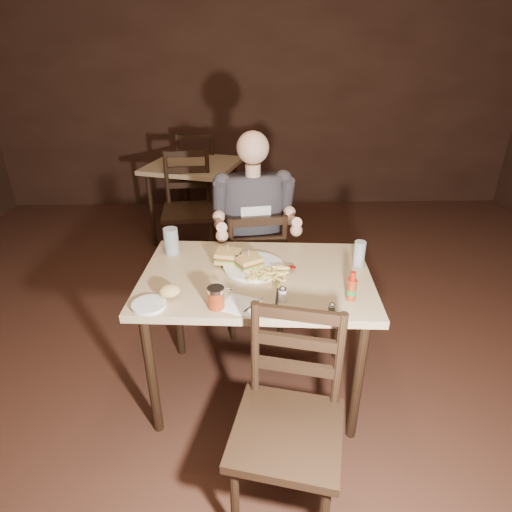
{
  "coord_description": "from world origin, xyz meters",
  "views": [
    {
      "loc": [
        -0.19,
        -1.59,
        1.84
      ],
      "look_at": [
        -0.13,
        0.35,
        0.85
      ],
      "focal_mm": 30.0,
      "sensor_mm": 36.0,
      "label": 1
    }
  ],
  "objects_px": {
    "bg_chair_near": "(189,211)",
    "chair_near": "(287,433)",
    "chair_far": "(253,268)",
    "syrup_dispenser": "(216,298)",
    "bg_chair_far": "(200,176)",
    "glass_right": "(359,254)",
    "bg_table": "(194,172)",
    "side_plate": "(149,305)",
    "diner": "(254,206)",
    "main_table": "(256,289)",
    "glass_left": "(171,241)",
    "dinner_plate": "(253,267)",
    "hot_sauce": "(352,286)"
  },
  "relations": [
    {
      "from": "chair_far",
      "to": "syrup_dispenser",
      "type": "xyz_separation_m",
      "value": [
        -0.19,
        -0.96,
        0.38
      ]
    },
    {
      "from": "glass_left",
      "to": "syrup_dispenser",
      "type": "height_order",
      "value": "glass_left"
    },
    {
      "from": "chair_near",
      "to": "glass_right",
      "type": "height_order",
      "value": "chair_near"
    },
    {
      "from": "chair_near",
      "to": "side_plate",
      "type": "xyz_separation_m",
      "value": [
        -0.59,
        0.44,
        0.32
      ]
    },
    {
      "from": "chair_near",
      "to": "bg_table",
      "type": "bearing_deg",
      "value": 116.64
    },
    {
      "from": "chair_near",
      "to": "bg_chair_near",
      "type": "height_order",
      "value": "bg_chair_near"
    },
    {
      "from": "main_table",
      "to": "glass_right",
      "type": "relative_size",
      "value": 8.91
    },
    {
      "from": "bg_chair_far",
      "to": "glass_right",
      "type": "xyz_separation_m",
      "value": [
        1.08,
        -2.66,
        0.35
      ]
    },
    {
      "from": "bg_table",
      "to": "syrup_dispenser",
      "type": "distance_m",
      "value": 2.52
    },
    {
      "from": "main_table",
      "to": "chair_far",
      "type": "bearing_deg",
      "value": 90.1
    },
    {
      "from": "bg_chair_near",
      "to": "chair_near",
      "type": "bearing_deg",
      "value": -79.82
    },
    {
      "from": "bg_chair_near",
      "to": "side_plate",
      "type": "relative_size",
      "value": 6.43
    },
    {
      "from": "main_table",
      "to": "glass_right",
      "type": "distance_m",
      "value": 0.57
    },
    {
      "from": "chair_far",
      "to": "chair_near",
      "type": "distance_m",
      "value": 1.38
    },
    {
      "from": "glass_left",
      "to": "bg_chair_near",
      "type": "bearing_deg",
      "value": 93.3
    },
    {
      "from": "glass_left",
      "to": "chair_near",
      "type": "bearing_deg",
      "value": -60.12
    },
    {
      "from": "chair_far",
      "to": "glass_left",
      "type": "height_order",
      "value": "glass_left"
    },
    {
      "from": "chair_far",
      "to": "diner",
      "type": "xyz_separation_m",
      "value": [
        0.01,
        -0.05,
        0.47
      ]
    },
    {
      "from": "diner",
      "to": "dinner_plate",
      "type": "relative_size",
      "value": 2.96
    },
    {
      "from": "main_table",
      "to": "syrup_dispenser",
      "type": "xyz_separation_m",
      "value": [
        -0.19,
        -0.29,
        0.14
      ]
    },
    {
      "from": "glass_right",
      "to": "hot_sauce",
      "type": "relative_size",
      "value": 0.95
    },
    {
      "from": "main_table",
      "to": "side_plate",
      "type": "xyz_separation_m",
      "value": [
        -0.49,
        -0.28,
        0.09
      ]
    },
    {
      "from": "glass_right",
      "to": "side_plate",
      "type": "bearing_deg",
      "value": -160.63
    },
    {
      "from": "diner",
      "to": "glass_right",
      "type": "relative_size",
      "value": 6.63
    },
    {
      "from": "glass_left",
      "to": "hot_sauce",
      "type": "bearing_deg",
      "value": -29.7
    },
    {
      "from": "bg_table",
      "to": "bg_chair_near",
      "type": "distance_m",
      "value": 0.58
    },
    {
      "from": "bg_table",
      "to": "hot_sauce",
      "type": "xyz_separation_m",
      "value": [
        0.96,
        -2.44,
        0.16
      ]
    },
    {
      "from": "diner",
      "to": "syrup_dispenser",
      "type": "xyz_separation_m",
      "value": [
        -0.19,
        -0.91,
        -0.09
      ]
    },
    {
      "from": "chair_near",
      "to": "main_table",
      "type": "bearing_deg",
      "value": 112.09
    },
    {
      "from": "bg_table",
      "to": "glass_left",
      "type": "relative_size",
      "value": 6.78
    },
    {
      "from": "chair_near",
      "to": "bg_chair_near",
      "type": "xyz_separation_m",
      "value": [
        -0.64,
        2.36,
        0.03
      ]
    },
    {
      "from": "syrup_dispenser",
      "to": "main_table",
      "type": "bearing_deg",
      "value": 61.43
    },
    {
      "from": "main_table",
      "to": "chair_near",
      "type": "xyz_separation_m",
      "value": [
        0.1,
        -0.71,
        -0.23
      ]
    },
    {
      "from": "main_table",
      "to": "side_plate",
      "type": "relative_size",
      "value": 7.98
    },
    {
      "from": "dinner_plate",
      "to": "chair_near",
      "type": "bearing_deg",
      "value": -81.85
    },
    {
      "from": "chair_far",
      "to": "syrup_dispenser",
      "type": "distance_m",
      "value": 1.05
    },
    {
      "from": "bg_chair_far",
      "to": "dinner_plate",
      "type": "xyz_separation_m",
      "value": [
        0.53,
        -2.69,
        0.29
      ]
    },
    {
      "from": "chair_near",
      "to": "side_plate",
      "type": "relative_size",
      "value": 6.05
    },
    {
      "from": "chair_far",
      "to": "dinner_plate",
      "type": "relative_size",
      "value": 2.92
    },
    {
      "from": "hot_sauce",
      "to": "syrup_dispenser",
      "type": "distance_m",
      "value": 0.61
    },
    {
      "from": "bg_table",
      "to": "glass_left",
      "type": "height_order",
      "value": "glass_left"
    },
    {
      "from": "dinner_plate",
      "to": "syrup_dispenser",
      "type": "distance_m",
      "value": 0.4
    },
    {
      "from": "chair_far",
      "to": "hot_sauce",
      "type": "xyz_separation_m",
      "value": [
        0.43,
        -0.91,
        0.4
      ]
    },
    {
      "from": "bg_table",
      "to": "side_plate",
      "type": "relative_size",
      "value": 6.61
    },
    {
      "from": "hot_sauce",
      "to": "main_table",
      "type": "bearing_deg",
      "value": 149.83
    },
    {
      "from": "bg_chair_far",
      "to": "side_plate",
      "type": "xyz_separation_m",
      "value": [
        0.05,
        -3.02,
        0.29
      ]
    },
    {
      "from": "main_table",
      "to": "diner",
      "type": "height_order",
      "value": "diner"
    },
    {
      "from": "diner",
      "to": "syrup_dispenser",
      "type": "height_order",
      "value": "diner"
    },
    {
      "from": "chair_far",
      "to": "diner",
      "type": "relative_size",
      "value": 0.99
    },
    {
      "from": "hot_sauce",
      "to": "diner",
      "type": "bearing_deg",
      "value": 115.81
    }
  ]
}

